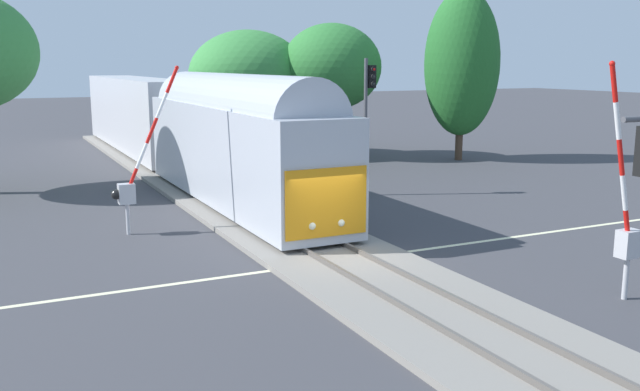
# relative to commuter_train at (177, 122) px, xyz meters

# --- Properties ---
(ground_plane) EXTENTS (220.00, 220.00, 0.00)m
(ground_plane) POSITION_rel_commuter_train_xyz_m (-0.00, -18.66, -2.79)
(ground_plane) COLOR #3D3D42
(road_centre_stripe) EXTENTS (44.00, 0.20, 0.01)m
(road_centre_stripe) POSITION_rel_commuter_train_xyz_m (-0.00, -18.66, -2.78)
(road_centre_stripe) COLOR beige
(road_centre_stripe) RESTS_ON ground
(railway_track) EXTENTS (4.40, 80.00, 0.32)m
(railway_track) POSITION_rel_commuter_train_xyz_m (-0.00, -18.66, -2.69)
(railway_track) COLOR gray
(railway_track) RESTS_ON ground
(commuter_train) EXTENTS (3.04, 38.79, 5.16)m
(commuter_train) POSITION_rel_commuter_train_xyz_m (0.00, 0.00, 0.00)
(commuter_train) COLOR #B2B7C1
(commuter_train) RESTS_ON railway_track
(crossing_gate_near) EXTENTS (1.66, 0.40, 5.95)m
(crossing_gate_near) POSITION_rel_commuter_train_xyz_m (4.94, -24.86, -0.87)
(crossing_gate_near) COLOR #B7B7BC
(crossing_gate_near) RESTS_ON ground
(crossing_gate_far) EXTENTS (2.53, 0.40, 5.81)m
(crossing_gate_far) POSITION_rel_commuter_train_xyz_m (-4.83, -12.47, -0.87)
(crossing_gate_far) COLOR #B7B7BC
(crossing_gate_far) RESTS_ON ground
(traffic_signal_far_side) EXTENTS (0.53, 0.38, 6.10)m
(traffic_signal_far_side) POSITION_rel_commuter_train_xyz_m (6.16, -9.71, 1.29)
(traffic_signal_far_side) COLOR #4C4C51
(traffic_signal_far_side) RESTS_ON ground
(maple_right_background) EXTENTS (4.52, 4.52, 10.24)m
(maple_right_background) POSITION_rel_commuter_train_xyz_m (17.03, -2.01, 3.08)
(maple_right_background) COLOR #4C3828
(maple_right_background) RESTS_ON ground
(elm_centre_background) EXTENTS (7.45, 7.45, 7.94)m
(elm_centre_background) POSITION_rel_commuter_train_xyz_m (6.01, 5.29, 2.31)
(elm_centre_background) COLOR #4C3828
(elm_centre_background) RESTS_ON ground
(oak_far_right) EXTENTS (6.20, 6.20, 8.32)m
(oak_far_right) POSITION_rel_commuter_train_xyz_m (10.49, 2.48, 2.85)
(oak_far_right) COLOR #4C3828
(oak_far_right) RESTS_ON ground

